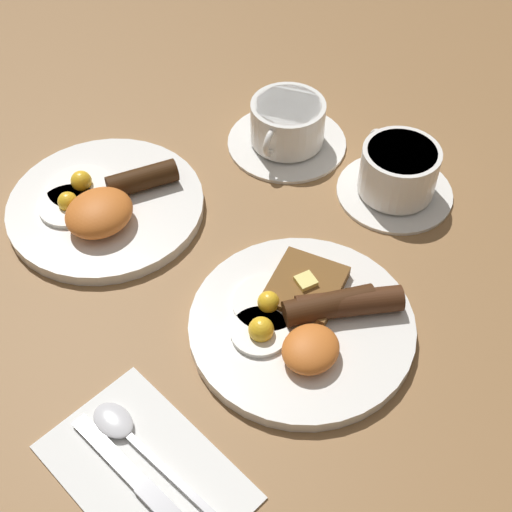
{
  "coord_description": "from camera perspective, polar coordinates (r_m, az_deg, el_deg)",
  "views": [
    {
      "loc": [
        -0.37,
        -0.25,
        0.63
      ],
      "look_at": [
        0.03,
        0.09,
        0.03
      ],
      "focal_mm": 50.0,
      "sensor_mm": 36.0,
      "label": 1
    }
  ],
  "objects": [
    {
      "name": "knife",
      "position": [
        0.68,
        -9.06,
        -17.73
      ],
      "size": [
        0.03,
        0.17,
        0.01
      ],
      "rotation": [
        0.0,
        0.0,
        1.52
      ],
      "color": "silver",
      "rests_on": "napkin"
    },
    {
      "name": "spoon",
      "position": [
        0.71,
        -10.4,
        -13.69
      ],
      "size": [
        0.03,
        0.16,
        0.01
      ],
      "rotation": [
        0.0,
        0.0,
        1.55
      ],
      "color": "silver",
      "rests_on": "napkin"
    },
    {
      "name": "teacup_near",
      "position": [
        0.9,
        11.25,
        6.44
      ],
      "size": [
        0.15,
        0.15,
        0.07
      ],
      "color": "white",
      "rests_on": "ground_plane"
    },
    {
      "name": "breakfast_plate_near",
      "position": [
        0.76,
        3.93,
        -5.24
      ],
      "size": [
        0.24,
        0.24,
        0.04
      ],
      "color": "white",
      "rests_on": "ground_plane"
    },
    {
      "name": "ground_plane",
      "position": [
        0.77,
        3.64,
        -5.92
      ],
      "size": [
        3.0,
        3.0,
        0.0
      ],
      "primitive_type": "plane",
      "color": "olive"
    },
    {
      "name": "napkin",
      "position": [
        0.7,
        -8.82,
        -16.66
      ],
      "size": [
        0.14,
        0.2,
        0.01
      ],
      "primitive_type": "cube",
      "rotation": [
        0.0,
        0.0,
        -0.07
      ],
      "color": "white",
      "rests_on": "ground_plane"
    },
    {
      "name": "breakfast_plate_far",
      "position": [
        0.89,
        -12.04,
        4.03
      ],
      "size": [
        0.24,
        0.24,
        0.05
      ],
      "color": "white",
      "rests_on": "ground_plane"
    },
    {
      "name": "teacup_far",
      "position": [
        0.96,
        2.51,
        10.26
      ],
      "size": [
        0.16,
        0.16,
        0.07
      ],
      "color": "white",
      "rests_on": "ground_plane"
    }
  ]
}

